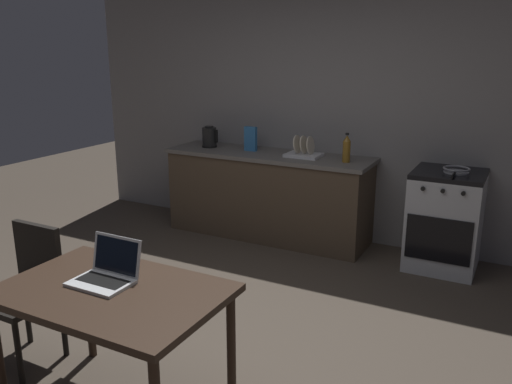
# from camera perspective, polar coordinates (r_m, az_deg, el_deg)

# --- Properties ---
(ground_plane) EXTENTS (12.00, 12.00, 0.00)m
(ground_plane) POSITION_cam_1_polar(r_m,az_deg,el_deg) (3.70, -6.23, -16.31)
(ground_plane) COLOR #473D33
(back_wall) EXTENTS (6.40, 0.10, 2.77)m
(back_wall) POSITION_cam_1_polar(r_m,az_deg,el_deg) (5.34, 11.48, 9.18)
(back_wall) COLOR gray
(back_wall) RESTS_ON ground_plane
(kitchen_counter) EXTENTS (2.16, 0.64, 0.89)m
(kitchen_counter) POSITION_cam_1_polar(r_m,az_deg,el_deg) (5.50, 1.33, -0.29)
(kitchen_counter) COLOR #4C3D2D
(kitchen_counter) RESTS_ON ground_plane
(stove_oven) EXTENTS (0.60, 0.62, 0.89)m
(stove_oven) POSITION_cam_1_polar(r_m,az_deg,el_deg) (5.01, 19.76, -2.88)
(stove_oven) COLOR #B7BABF
(stove_oven) RESTS_ON ground_plane
(dining_table) EXTENTS (1.17, 0.77, 0.73)m
(dining_table) POSITION_cam_1_polar(r_m,az_deg,el_deg) (2.91, -15.28, -11.48)
(dining_table) COLOR #332319
(dining_table) RESTS_ON ground_plane
(chair) EXTENTS (0.40, 0.40, 0.87)m
(chair) POSITION_cam_1_polar(r_m,az_deg,el_deg) (3.65, -23.45, -9.25)
(chair) COLOR black
(chair) RESTS_ON ground_plane
(laptop) EXTENTS (0.32, 0.27, 0.22)m
(laptop) POSITION_cam_1_polar(r_m,az_deg,el_deg) (2.95, -15.93, -8.50)
(laptop) COLOR silver
(laptop) RESTS_ON dining_table
(electric_kettle) EXTENTS (0.18, 0.16, 0.23)m
(electric_kettle) POSITION_cam_1_polar(r_m,az_deg,el_deg) (5.73, -5.07, 5.94)
(electric_kettle) COLOR black
(electric_kettle) RESTS_ON kitchen_counter
(bottle) EXTENTS (0.07, 0.07, 0.28)m
(bottle) POSITION_cam_1_polar(r_m,az_deg,el_deg) (5.02, 9.78, 4.67)
(bottle) COLOR #8C601E
(bottle) RESTS_ON kitchen_counter
(frying_pan) EXTENTS (0.23, 0.40, 0.05)m
(frying_pan) POSITION_cam_1_polar(r_m,az_deg,el_deg) (4.85, 20.86, 2.22)
(frying_pan) COLOR gray
(frying_pan) RESTS_ON stove_oven
(cereal_box) EXTENTS (0.13, 0.05, 0.25)m
(cereal_box) POSITION_cam_1_polar(r_m,az_deg,el_deg) (5.49, -0.59, 5.78)
(cereal_box) COLOR #3372B2
(cereal_box) RESTS_ON kitchen_counter
(dish_rack) EXTENTS (0.34, 0.26, 0.21)m
(dish_rack) POSITION_cam_1_polar(r_m,az_deg,el_deg) (5.23, 5.19, 4.34)
(dish_rack) COLOR silver
(dish_rack) RESTS_ON kitchen_counter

